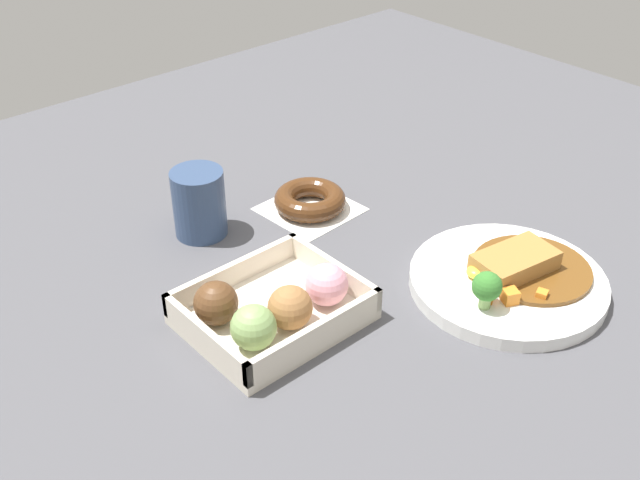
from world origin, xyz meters
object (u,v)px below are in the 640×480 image
(curry_plate, at_px, (509,279))
(coffee_mug, at_px, (199,203))
(donut_box, at_px, (273,309))
(chocolate_ring_donut, at_px, (310,200))

(curry_plate, relative_size, coffee_mug, 2.57)
(curry_plate, height_order, donut_box, curry_plate)
(donut_box, relative_size, chocolate_ring_donut, 1.52)
(coffee_mug, bearing_deg, curry_plate, -59.32)
(curry_plate, relative_size, donut_box, 1.23)
(chocolate_ring_donut, height_order, coffee_mug, coffee_mug)
(chocolate_ring_donut, bearing_deg, coffee_mug, 160.76)
(donut_box, bearing_deg, chocolate_ring_donut, 39.77)
(chocolate_ring_donut, bearing_deg, donut_box, -140.23)
(curry_plate, xyz_separation_m, coffee_mug, (-0.21, 0.36, 0.03))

